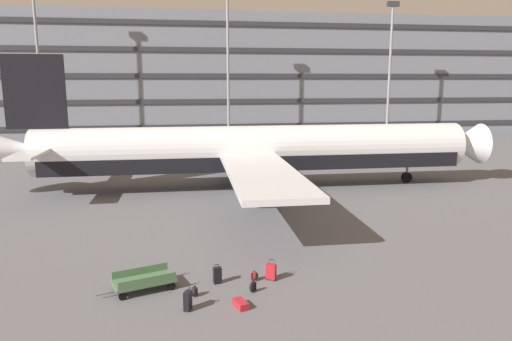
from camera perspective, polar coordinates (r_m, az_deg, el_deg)
name	(u,v)px	position (r m, az deg, el deg)	size (l,w,h in m)	color
ground_plane	(250,195)	(37.48, -0.68, -2.94)	(600.00, 600.00, 0.00)	#5B5B60
terminal_structure	(212,76)	(82.58, -5.34, 11.29)	(169.20, 18.30, 19.29)	slate
airliner	(252,151)	(39.42, -0.54, 2.44)	(41.75, 33.71, 10.90)	silver
light_mast_left	(36,37)	(69.30, -25.04, 14.40)	(1.80, 0.50, 25.36)	gray
light_mast_center_left	(228,57)	(66.96, -3.42, 13.55)	(1.80, 0.50, 20.89)	gray
light_mast_center_right	(390,61)	(73.13, 15.93, 12.59)	(1.80, 0.50, 20.03)	gray
suitcase_red	(217,275)	(21.59, -4.71, -12.47)	(0.40, 0.31, 0.87)	black
suitcase_black	(271,271)	(21.86, 1.85, -12.12)	(0.49, 0.43, 0.96)	#B21E23
suitcase_orange	(241,304)	(19.58, -1.86, -15.85)	(0.62, 0.87, 0.28)	#B21E23
suitcase_purple	(188,300)	(19.42, -8.27, -15.28)	(0.36, 0.44, 0.94)	black
backpack_upright	(253,287)	(20.78, -0.40, -13.89)	(0.41, 0.36, 0.55)	black
backpack_small	(194,292)	(20.56, -7.54, -14.33)	(0.36, 0.37, 0.51)	black
backpack_large	(254,276)	(21.89, -0.20, -12.63)	(0.41, 0.35, 0.49)	maroon
baggage_cart	(144,281)	(21.44, -13.40, -12.85)	(3.34, 2.07, 0.82)	#4C724C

